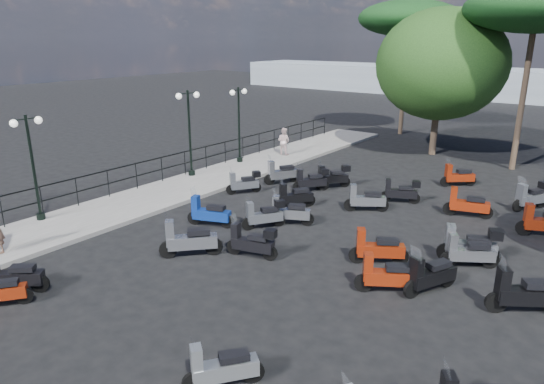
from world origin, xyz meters
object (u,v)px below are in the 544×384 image
Objects in this scene: lamp_post_0 at (32,161)px; pine_0 at (537,8)px; scooter_3 at (244,183)px; lamp_post_1 at (189,128)px; scooter_11 at (311,180)px; scooter_27 at (524,294)px; scooter_29 at (531,197)px; scooter_13 at (221,368)px; scooter_16 at (401,192)px; scooter_26 at (430,276)px; scooter_22 at (468,253)px; scooter_23 at (467,204)px; scooter_4 at (281,173)px; scooter_2 at (209,213)px; scooter_8 at (264,215)px; lamp_post_2 at (239,120)px; scooter_14 at (252,242)px; scooter_1 at (14,277)px; scooter_7 at (189,240)px; scooter_17 at (458,176)px; scooter_30 at (387,276)px; scooter_20 at (378,249)px; scooter_15 at (289,212)px; pine_2 at (409,19)px; broadleaf_tree at (441,65)px; scooter_10 at (365,200)px; scooter_21 at (470,245)px; pedestrian_far at (284,141)px; scooter_5 at (333,177)px; scooter_9 at (294,197)px.

lamp_post_0 is 21.89m from pine_0.
lamp_post_1 is at bearing 29.48° from scooter_3.
scooter_27 is (9.14, -5.00, 0.04)m from scooter_11.
lamp_post_0 reaches higher than scooter_29.
scooter_16 is (-1.64, 12.03, 0.04)m from scooter_13.
scooter_26 is at bearing -85.71° from pine_0.
scooter_23 is (-1.25, 4.16, 0.02)m from scooter_22.
scooter_4 is at bearing 66.57° from lamp_post_0.
scooter_2 reaches higher than scooter_8.
lamp_post_2 is 11.21m from scooter_14.
scooter_11 is at bearing -123.35° from pine_0.
pine_0 is at bearing -60.49° from scooter_1.
scooter_7 reaches higher than scooter_17.
scooter_7 is 6.79m from scooter_26.
scooter_22 is at bearing -57.19° from scooter_30.
lamp_post_2 is 8.73m from scooter_2.
scooter_20 is (0.56, -9.15, 0.03)m from scooter_17.
scooter_15 is 19.68m from pine_2.
broadleaf_tree reaches higher than lamp_post_0.
scooter_7 is 1.03× the size of scooter_10.
pine_2 is (-3.15, 18.86, 6.87)m from scooter_8.
scooter_11 is (5.52, 8.84, -1.76)m from lamp_post_0.
scooter_14 is 6.29m from scooter_21.
pedestrian_far is at bearing -34.21° from scooter_3.
scooter_22 is at bearing -61.68° from pine_2.
pine_0 is (4.97, 13.51, 6.98)m from scooter_8.
lamp_post_2 is 2.95× the size of scooter_17.
scooter_26 reaches higher than scooter_16.
scooter_5 is 1.02× the size of scooter_17.
scooter_27 reaches higher than scooter_16.
scooter_21 reaches higher than scooter_26.
pine_2 is at bearing -36.46° from scooter_5.
broadleaf_tree is (3.03, 21.58, 4.40)m from scooter_1.
scooter_27 is (5.52, -5.85, 0.04)m from scooter_16.
scooter_9 is 5.25m from scooter_20.
scooter_22 is at bearing -163.45° from scooter_11.
scooter_20 is 0.97× the size of scooter_29.
scooter_9 is at bearing 106.38° from scooter_17.
scooter_23 reaches higher than scooter_16.
scooter_13 is 5.23m from scooter_30.
scooter_21 reaches higher than scooter_30.
lamp_post_2 reaches higher than scooter_1.
pine_2 reaches higher than scooter_10.
broadleaf_tree is (-3.03, 5.33, 4.41)m from scooter_17.
lamp_post_1 reaches higher than scooter_8.
scooter_2 is at bearing 107.56° from pedestrian_far.
scooter_5 is (5.99, 9.82, -1.75)m from lamp_post_0.
scooter_22 reaches higher than scooter_14.
scooter_23 is 6.27m from scooter_26.
scooter_30 is (7.84, -6.19, -0.00)m from scooter_4.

